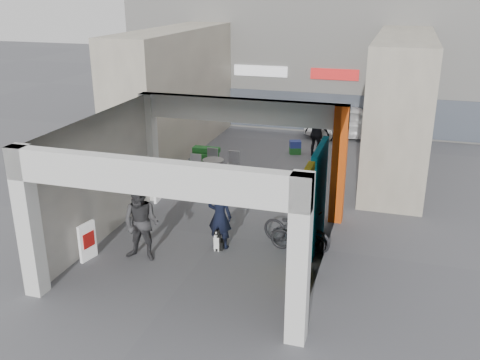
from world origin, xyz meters
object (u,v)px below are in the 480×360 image
(cafe_set, at_px, (213,169))
(bicycle_front, at_px, (297,229))
(man_elderly, at_px, (311,203))
(bicycle_rear, at_px, (298,236))
(white_van, at_px, (353,122))
(man_back_turned, at_px, (141,223))
(border_collie, at_px, (218,241))
(produce_stand, at_px, (205,161))
(man_crates, at_px, (317,133))
(man_with_dog, at_px, (220,216))

(cafe_set, height_order, bicycle_front, bicycle_front)
(man_elderly, distance_m, bicycle_rear, 1.59)
(bicycle_front, height_order, white_van, white_van)
(man_back_turned, relative_size, man_elderly, 1.30)
(man_back_turned, height_order, bicycle_rear, man_back_turned)
(border_collie, relative_size, bicycle_rear, 0.41)
(produce_stand, height_order, bicycle_front, bicycle_front)
(border_collie, bearing_deg, produce_stand, 98.74)
(produce_stand, relative_size, border_collie, 2.02)
(cafe_set, xyz_separation_m, man_crates, (3.17, 3.75, 0.62))
(produce_stand, distance_m, white_van, 7.88)
(border_collie, bearing_deg, man_back_turned, -162.44)
(man_crates, distance_m, bicycle_front, 8.33)
(man_crates, bearing_deg, man_back_turned, 97.52)
(cafe_set, xyz_separation_m, man_back_turned, (0.36, -6.32, 0.66))
(man_elderly, bearing_deg, man_crates, 85.92)
(man_with_dog, xyz_separation_m, man_back_turned, (-1.67, -1.21, 0.11))
(produce_stand, height_order, man_back_turned, man_back_turned)
(man_with_dog, bearing_deg, man_elderly, -135.55)
(white_van, bearing_deg, man_with_dog, 162.35)
(man_elderly, bearing_deg, white_van, 77.14)
(produce_stand, distance_m, bicycle_rear, 7.38)
(cafe_set, distance_m, man_with_dog, 5.53)
(cafe_set, distance_m, border_collie, 5.65)
(man_elderly, bearing_deg, bicycle_front, -108.33)
(produce_stand, xyz_separation_m, bicycle_front, (4.62, -5.43, 0.20))
(border_collie, xyz_separation_m, bicycle_front, (1.96, 0.75, 0.27))
(cafe_set, height_order, produce_stand, cafe_set)
(man_crates, bearing_deg, white_van, -85.91)
(border_collie, relative_size, man_crates, 0.32)
(border_collie, bearing_deg, cafe_set, 96.41)
(man_elderly, xyz_separation_m, bicycle_front, (-0.15, -1.30, -0.25))
(man_elderly, xyz_separation_m, bicycle_rear, (-0.06, -1.55, -0.33))
(cafe_set, distance_m, produce_stand, 1.10)
(man_elderly, bearing_deg, cafe_set, 130.10)
(border_collie, bearing_deg, white_van, 64.94)
(border_collie, xyz_separation_m, man_elderly, (2.11, 2.05, 0.53))
(man_back_turned, distance_m, white_van, 13.92)
(man_with_dog, height_order, man_crates, man_crates)
(cafe_set, bearing_deg, bicycle_rear, -49.55)
(bicycle_front, distance_m, white_van, 11.56)
(produce_stand, bearing_deg, cafe_set, -66.77)
(bicycle_front, bearing_deg, man_elderly, 9.96)
(man_elderly, relative_size, bicycle_rear, 1.04)
(man_back_turned, height_order, white_van, man_back_turned)
(man_back_turned, relative_size, white_van, 0.45)
(man_crates, distance_m, bicycle_rear, 8.59)
(man_crates, xyz_separation_m, bicycle_rear, (0.90, -8.53, -0.52))
(border_collie, xyz_separation_m, bicycle_rear, (2.05, 0.50, 0.20))
(bicycle_rear, distance_m, white_van, 11.81)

